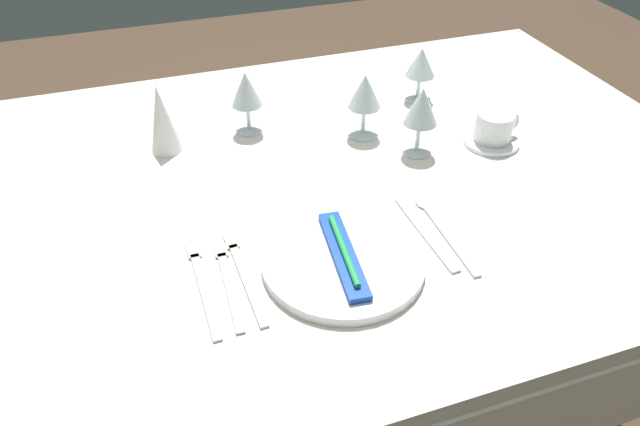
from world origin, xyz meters
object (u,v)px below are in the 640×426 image
Objects in this scene: fork_salad at (202,283)px; wine_glass_left at (246,92)px; wine_glass_far at (365,94)px; napkin_folded at (162,119)px; wine_glass_right at (421,65)px; fork_inner at (228,280)px; wine_glass_centre at (421,109)px; dinner_plate at (343,261)px; toothbrush_package at (344,254)px; fork_outer at (243,272)px; dinner_knife at (427,235)px; spoon_soup at (439,224)px; coffee_cup_left at (494,125)px.

wine_glass_left is at bearing 67.82° from fork_salad.
wine_glass_far is (0.23, -0.10, 0.00)m from wine_glass_left.
napkin_folded is (-0.18, -0.02, -0.02)m from wine_glass_left.
napkin_folded is (-0.61, -0.04, -0.01)m from wine_glass_right.
fork_salad is 1.61× the size of wine_glass_left.
fork_inner is 0.53m from wine_glass_centre.
dinner_plate is 1.82× the size of wine_glass_centre.
fork_inner is 0.93× the size of fork_salad.
toothbrush_package reaches higher than dinner_plate.
fork_salad is (-0.23, 0.03, -0.02)m from toothbrush_package.
wine_glass_centre is at bearing 29.57° from fork_outer.
wine_glass_right reaches higher than fork_salad.
dinner_knife is 1.41× the size of napkin_folded.
fork_outer is (-0.16, 0.03, -0.02)m from toothbrush_package.
dinner_plate is 1.27× the size of toothbrush_package.
napkin_folded reaches higher than spoon_soup.
fork_inner is 1.62× the size of wine_glass_right.
napkin_folded is (-0.67, 0.19, 0.03)m from coffee_cup_left.
fork_inner is 0.52m from wine_glass_far.
wine_glass_right is at bearing 63.58° from wine_glass_centre.
spoon_soup is at bearing 1.66° from fork_salad.
dinner_knife is at bearing -47.38° from napkin_folded.
spoon_soup is 1.59× the size of wine_glass_far.
coffee_cup_left is at bearing -4.58° from wine_glass_centre.
napkin_folded is (-0.00, 0.42, 0.07)m from fork_salad.
wine_glass_left reaches higher than dinner_knife.
dinner_knife is at bearing -1.75° from fork_outer.
wine_glass_right is at bearing 68.60° from spoon_soup.
fork_inner is 2.08× the size of coffee_cup_left.
spoon_soup is 0.51m from wine_glass_left.
fork_inner is 1.50× the size of wine_glass_left.
fork_inner is at bearing -159.28° from coffee_cup_left.
toothbrush_package is at bearing -127.28° from wine_glass_right.
toothbrush_package is 2.10× the size of coffee_cup_left.
wine_glass_left reaches higher than fork_outer.
fork_outer is 1.53× the size of wine_glass_centre.
napkin_folded is at bearing 164.08° from coffee_cup_left.
fork_salad is (-0.23, 0.03, -0.01)m from dinner_plate.
wine_glass_centre is at bearing 45.91° from dinner_plate.
spoon_soup is 0.49m from wine_glass_right.
napkin_folded is at bearing -173.10° from wine_glass_left.
dinner_plate is at bearing -7.67° from fork_inner.
toothbrush_package is at bearing -84.37° from wine_glass_left.
fork_salad is (-0.07, -0.00, 0.00)m from fork_outer.
spoon_soup is at bearing -106.41° from wine_glass_centre.
fork_salad is 0.49m from wine_glass_left.
toothbrush_package is 0.19m from fork_inner.
fork_inner is at bearing -164.10° from fork_outer.
wine_glass_far is (0.02, 0.36, 0.10)m from dinner_knife.
dinner_plate is at bearing 180.00° from toothbrush_package.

